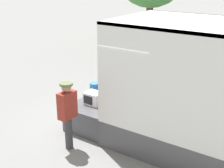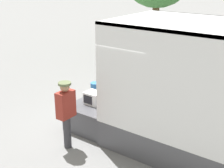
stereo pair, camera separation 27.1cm
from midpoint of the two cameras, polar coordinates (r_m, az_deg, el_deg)
ground_plane at (r=8.61m, az=3.42°, el=-7.69°), size 160.00×160.00×0.00m
tailgate_deck at (r=8.77m, az=0.08°, el=-4.67°), size 1.23×2.34×0.67m
microwave at (r=8.26m, az=-2.43°, el=-2.56°), size 0.44×0.39×0.33m
portable_generator at (r=8.78m, az=2.27°, el=-0.61°), size 0.65×0.44×0.64m
orange_bucket at (r=8.83m, az=-2.18°, el=-0.89°), size 0.27×0.27×0.37m
worker_person at (r=7.24m, az=-7.36°, el=-4.51°), size 0.30×0.44×1.65m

